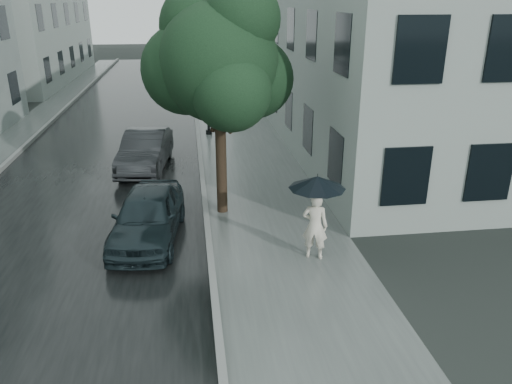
{
  "coord_description": "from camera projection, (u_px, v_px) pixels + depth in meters",
  "views": [
    {
      "loc": [
        -1.89,
        -9.46,
        5.7
      ],
      "look_at": [
        -0.39,
        1.69,
        1.3
      ],
      "focal_mm": 35.0,
      "sensor_mm": 36.0,
      "label": 1
    }
  ],
  "objects": [
    {
      "name": "umbrella",
      "position": [
        317.0,
        182.0,
        11.02
      ],
      "size": [
        1.39,
        1.39,
        1.13
      ],
      "rotation": [
        0.0,
        0.0,
        0.09
      ],
      "color": "black",
      "rests_on": "ground"
    },
    {
      "name": "pedestrian",
      "position": [
        315.0,
        226.0,
        11.43
      ],
      "size": [
        0.68,
        0.57,
        1.61
      ],
      "primitive_type": "imported",
      "rotation": [
        0.0,
        0.0,
        2.78
      ],
      "color": "silver",
      "rests_on": "sidewalk"
    },
    {
      "name": "lamp_post",
      "position": [
        203.0,
        62.0,
        21.11
      ],
      "size": [
        0.85,
        0.35,
        5.53
      ],
      "rotation": [
        0.0,
        0.0,
        -0.1
      ],
      "color": "black",
      "rests_on": "ground"
    },
    {
      "name": "building_near",
      "position": [
        317.0,
        20.0,
        28.08
      ],
      "size": [
        7.02,
        36.0,
        9.0
      ],
      "color": "gray",
      "rests_on": "ground"
    },
    {
      "name": "sidewalk_far",
      "position": [
        8.0,
        143.0,
        20.93
      ],
      "size": [
        1.7,
        60.0,
        0.01
      ],
      "primitive_type": "cube",
      "color": "#4C5451",
      "rests_on": "ground"
    },
    {
      "name": "car_near",
      "position": [
        148.0,
        215.0,
        12.36
      ],
      "size": [
        1.96,
        3.96,
        1.3
      ],
      "primitive_type": "imported",
      "rotation": [
        0.0,
        0.0,
        -0.11
      ],
      "color": "black",
      "rests_on": "ground"
    },
    {
      "name": "car_far",
      "position": [
        145.0,
        150.0,
        17.58
      ],
      "size": [
        1.86,
        4.16,
        1.33
      ],
      "primitive_type": "imported",
      "rotation": [
        0.0,
        0.0,
        -0.12
      ],
      "color": "#26292C",
      "rests_on": "ground"
    },
    {
      "name": "sidewalk",
      "position": [
        239.0,
        135.0,
        22.14
      ],
      "size": [
        3.5,
        60.0,
        0.01
      ],
      "primitive_type": "cube",
      "color": "slate",
      "rests_on": "ground"
    },
    {
      "name": "street_tree",
      "position": [
        218.0,
        60.0,
        12.84
      ],
      "size": [
        4.05,
        3.68,
        6.17
      ],
      "color": "#332619",
      "rests_on": "ground"
    },
    {
      "name": "ground",
      "position": [
        284.0,
        273.0,
        11.04
      ],
      "size": [
        120.0,
        120.0,
        0.0
      ],
      "primitive_type": "plane",
      "color": "black",
      "rests_on": "ground"
    },
    {
      "name": "building_far_b",
      "position": [
        17.0,
        23.0,
        35.55
      ],
      "size": [
        7.02,
        18.0,
        8.0
      ],
      "color": "gray",
      "rests_on": "ground"
    },
    {
      "name": "kerb_near",
      "position": [
        198.0,
        135.0,
        21.89
      ],
      "size": [
        0.15,
        60.0,
        0.15
      ],
      "primitive_type": "cube",
      "color": "slate",
      "rests_on": "ground"
    },
    {
      "name": "kerb_far",
      "position": [
        31.0,
        140.0,
        21.02
      ],
      "size": [
        0.15,
        60.0,
        0.15
      ],
      "primitive_type": "cube",
      "color": "slate",
      "rests_on": "ground"
    },
    {
      "name": "asphalt_road",
      "position": [
        116.0,
        139.0,
        21.48
      ],
      "size": [
        6.85,
        60.0,
        0.0
      ],
      "primitive_type": "cube",
      "color": "black",
      "rests_on": "ground"
    }
  ]
}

